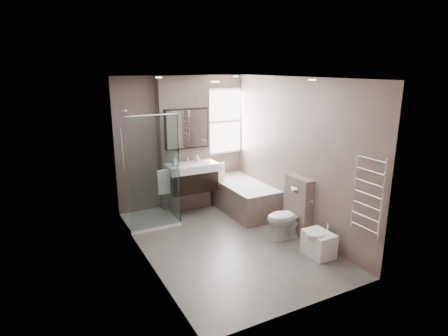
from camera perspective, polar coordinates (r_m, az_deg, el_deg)
room at (r=5.71m, az=0.54°, el=0.44°), size 2.70×3.90×2.70m
vanity_pier at (r=7.28m, az=-6.12°, el=3.58°), size 1.00×0.25×2.60m
vanity at (r=7.10m, az=-4.94°, el=-1.34°), size 0.95×0.47×0.66m
mirror_cabinet at (r=7.07m, az=-5.69°, el=5.97°), size 0.86×0.08×0.76m
towel_left at (r=6.90m, az=-9.15°, el=-2.16°), size 0.24×0.06×0.44m
towel_right at (r=7.31m, az=-0.83°, el=-0.96°), size 0.24×0.06×0.44m
shower_enclosure at (r=6.86m, az=-10.44°, el=-4.31°), size 0.90×0.90×2.00m
bathtub at (r=7.35m, az=2.81°, el=-4.21°), size 0.75×1.60×0.57m
window at (r=7.67m, az=-0.19°, el=7.11°), size 0.98×0.06×1.33m
toilet at (r=6.29m, az=9.65°, el=-7.46°), size 0.75×0.51×0.71m
cistern_box at (r=6.40m, az=11.24°, el=-5.72°), size 0.19×0.55×1.00m
bidet at (r=5.89m, az=14.19°, el=-11.06°), size 0.40×0.46×0.48m
towel_radiator at (r=5.32m, az=21.06°, el=-3.75°), size 0.03×0.49×1.10m
soap_bottle_a at (r=6.89m, az=-7.48°, el=1.02°), size 0.07×0.08×0.17m
soap_bottle_b at (r=7.16m, az=-4.06°, el=1.53°), size 0.10×0.10×0.14m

